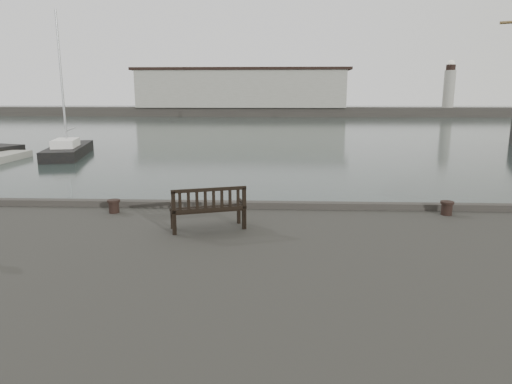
{
  "coord_description": "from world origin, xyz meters",
  "views": [
    {
      "loc": [
        0.25,
        -12.87,
        4.74
      ],
      "look_at": [
        -0.32,
        -0.5,
        2.1
      ],
      "focal_mm": 32.0,
      "sensor_mm": 36.0,
      "label": 1
    }
  ],
  "objects_px": {
    "bollard_right": "(447,208)",
    "yacht_d": "(69,153)",
    "bench": "(208,216)",
    "bollard_left": "(114,206)"
  },
  "relations": [
    {
      "from": "bollard_left",
      "to": "yacht_d",
      "type": "relative_size",
      "value": 0.03
    },
    {
      "from": "bench",
      "to": "bollard_left",
      "type": "distance_m",
      "value": 3.17
    },
    {
      "from": "bollard_right",
      "to": "yacht_d",
      "type": "xyz_separation_m",
      "value": [
        -21.16,
        23.19,
        -1.51
      ]
    },
    {
      "from": "bollard_right",
      "to": "yacht_d",
      "type": "height_order",
      "value": "yacht_d"
    },
    {
      "from": "bollard_right",
      "to": "yacht_d",
      "type": "bearing_deg",
      "value": 132.39
    },
    {
      "from": "bollard_left",
      "to": "bench",
      "type": "bearing_deg",
      "value": -26.89
    },
    {
      "from": "bollard_right",
      "to": "yacht_d",
      "type": "distance_m",
      "value": 31.43
    },
    {
      "from": "bench",
      "to": "bollard_left",
      "type": "height_order",
      "value": "bench"
    },
    {
      "from": "bollard_left",
      "to": "yacht_d",
      "type": "xyz_separation_m",
      "value": [
        -12.09,
        23.39,
        -1.51
      ]
    },
    {
      "from": "bench",
      "to": "bollard_left",
      "type": "relative_size",
      "value": 5.16
    }
  ]
}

